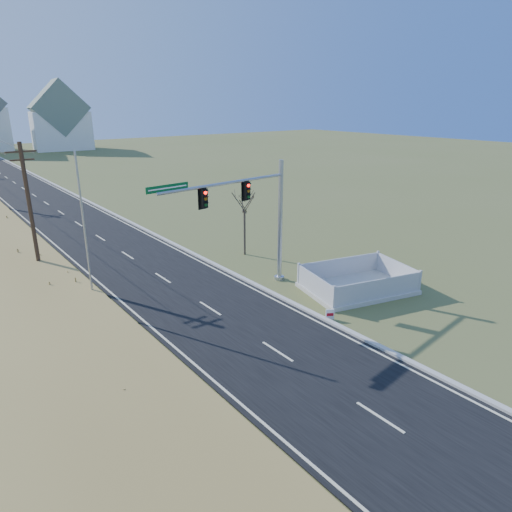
{
  "coord_description": "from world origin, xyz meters",
  "views": [
    {
      "loc": [
        -12.39,
        -16.5,
        11.32
      ],
      "look_at": [
        1.8,
        2.02,
        3.4
      ],
      "focal_mm": 32.0,
      "sensor_mm": 36.0,
      "label": 1
    }
  ],
  "objects_px": {
    "open_sign": "(330,314)",
    "bare_tree": "(244,201)",
    "flagpole": "(87,251)",
    "traffic_signal_mast": "(259,214)",
    "fence_enclosure": "(357,286)"
  },
  "relations": [
    {
      "from": "traffic_signal_mast",
      "to": "open_sign",
      "type": "xyz_separation_m",
      "value": [
        0.24,
        -6.02,
        -4.48
      ]
    },
    {
      "from": "fence_enclosure",
      "to": "bare_tree",
      "type": "height_order",
      "value": "bare_tree"
    },
    {
      "from": "traffic_signal_mast",
      "to": "bare_tree",
      "type": "distance_m",
      "value": 6.71
    },
    {
      "from": "traffic_signal_mast",
      "to": "flagpole",
      "type": "relative_size",
      "value": 1.11
    },
    {
      "from": "traffic_signal_mast",
      "to": "bare_tree",
      "type": "height_order",
      "value": "traffic_signal_mast"
    },
    {
      "from": "fence_enclosure",
      "to": "bare_tree",
      "type": "relative_size",
      "value": 1.39
    },
    {
      "from": "fence_enclosure",
      "to": "flagpole",
      "type": "bearing_deg",
      "value": 167.25
    },
    {
      "from": "open_sign",
      "to": "bare_tree",
      "type": "xyz_separation_m",
      "value": [
        2.93,
        11.91,
        3.94
      ]
    },
    {
      "from": "traffic_signal_mast",
      "to": "flagpole",
      "type": "height_order",
      "value": "flagpole"
    },
    {
      "from": "open_sign",
      "to": "flagpole",
      "type": "height_order",
      "value": "flagpole"
    },
    {
      "from": "open_sign",
      "to": "flagpole",
      "type": "xyz_separation_m",
      "value": [
        -9.84,
        8.98,
        3.25
      ]
    },
    {
      "from": "traffic_signal_mast",
      "to": "bare_tree",
      "type": "relative_size",
      "value": 1.87
    },
    {
      "from": "bare_tree",
      "to": "traffic_signal_mast",
      "type": "bearing_deg",
      "value": -118.3
    },
    {
      "from": "traffic_signal_mast",
      "to": "fence_enclosure",
      "type": "relative_size",
      "value": 1.34
    },
    {
      "from": "traffic_signal_mast",
      "to": "bare_tree",
      "type": "bearing_deg",
      "value": 54.75
    }
  ]
}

